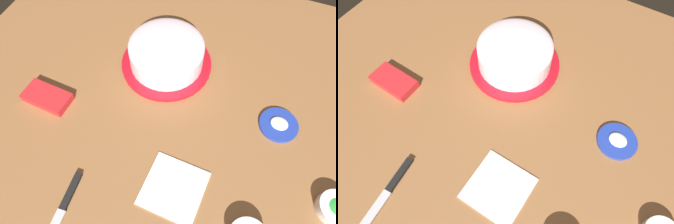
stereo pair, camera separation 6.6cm
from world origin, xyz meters
TOP-DOWN VIEW (x-y plane):
  - ground_plane at (0.00, 0.00)m, footprint 1.54×1.54m
  - frosted_cake at (0.12, -0.28)m, footprint 0.29×0.29m
  - frosting_tub_lid at (-0.26, -0.19)m, footprint 0.11×0.11m
  - spreading_knife at (0.18, 0.24)m, footprint 0.04×0.24m
  - sprinkle_bowl_green at (-0.43, -0.01)m, footprint 0.09×0.09m
  - candy_box_lower at (0.40, -0.02)m, footprint 0.14×0.08m
  - paper_napkin at (-0.05, 0.09)m, footprint 0.15×0.15m

SIDE VIEW (x-z plane):
  - ground_plane at x=0.00m, z-range 0.00..0.00m
  - paper_napkin at x=-0.05m, z-range 0.00..0.01m
  - spreading_knife at x=0.18m, z-range 0.00..0.01m
  - frosting_tub_lid at x=-0.26m, z-range 0.00..0.01m
  - candy_box_lower at x=0.40m, z-range 0.00..0.03m
  - sprinkle_bowl_green at x=-0.43m, z-range 0.00..0.03m
  - frosted_cake at x=0.12m, z-range 0.00..0.10m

